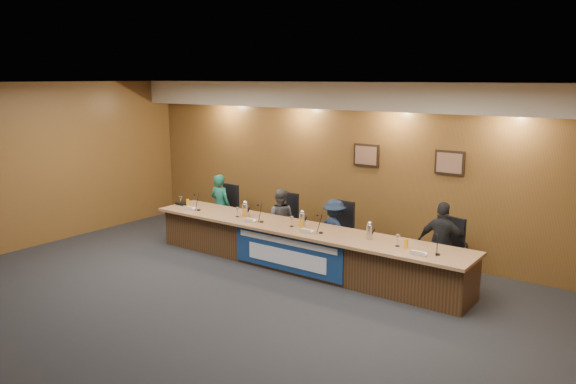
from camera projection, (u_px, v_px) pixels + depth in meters
name	position (u px, v px, depth m)	size (l,w,h in m)	color
floor	(204.00, 313.00, 7.95)	(10.00, 10.00, 0.00)	black
ceiling	(197.00, 84.00, 7.30)	(10.00, 8.00, 0.04)	silver
wall_back	(348.00, 166.00, 10.79)	(10.00, 0.04, 3.20)	brown
wall_left	(9.00, 169.00, 10.51)	(0.04, 8.00, 3.20)	brown
soffit	(343.00, 96.00, 10.32)	(10.00, 0.50, 0.50)	beige
dais_body	(301.00, 249.00, 9.78)	(6.00, 0.80, 0.70)	#422A15
dais_top	(299.00, 229.00, 9.66)	(6.10, 0.95, 0.05)	#976A45
banner	(287.00, 253.00, 9.44)	(2.20, 0.02, 0.65)	navy
banner_text_upper	(286.00, 242.00, 9.39)	(2.00, 0.01, 0.10)	silver
banner_text_lower	(286.00, 258.00, 9.45)	(1.60, 0.01, 0.28)	silver
wall_photo_left	(366.00, 155.00, 10.49)	(0.52, 0.04, 0.42)	black
wall_photo_right	(450.00, 163.00, 9.57)	(0.52, 0.04, 0.42)	black
panelist_a	(220.00, 206.00, 11.64)	(0.48, 0.32, 1.33)	#165644
panelist_b	(280.00, 220.00, 10.76)	(0.59, 0.46, 1.20)	#46464A
panelist_c	(334.00, 231.00, 10.06)	(0.75, 0.43, 1.16)	#132037
panelist_d	(442.00, 244.00, 8.89)	(0.80, 0.33, 1.37)	black
office_chair_a	(224.00, 213.00, 11.76)	(0.48, 0.48, 0.08)	black
office_chair_b	(283.00, 225.00, 10.87)	(0.48, 0.48, 0.08)	black
office_chair_c	(337.00, 235.00, 10.16)	(0.48, 0.48, 0.08)	black
office_chair_d	(444.00, 255.00, 9.01)	(0.48, 0.48, 0.08)	black
nameplate_a	(188.00, 208.00, 10.90)	(0.24, 0.06, 0.09)	white
microphone_a	(199.00, 210.00, 10.87)	(0.07, 0.07, 0.02)	black
juice_glass_a	(188.00, 203.00, 11.18)	(0.06, 0.06, 0.15)	orange
water_glass_a	(181.00, 201.00, 11.30)	(0.08, 0.08, 0.18)	silver
nameplate_b	(248.00, 220.00, 9.99)	(0.24, 0.06, 0.09)	white
microphone_b	(262.00, 222.00, 9.98)	(0.07, 0.07, 0.02)	black
juice_glass_b	(245.00, 213.00, 10.31)	(0.06, 0.06, 0.15)	orange
water_glass_b	(237.00, 212.00, 10.35)	(0.08, 0.08, 0.18)	silver
nameplate_c	(305.00, 230.00, 9.28)	(0.24, 0.06, 0.09)	white
microphone_c	(321.00, 233.00, 9.28)	(0.07, 0.07, 0.02)	black
juice_glass_c	(301.00, 224.00, 9.56)	(0.06, 0.06, 0.15)	orange
water_glass_c	(292.00, 222.00, 9.67)	(0.08, 0.08, 0.18)	silver
nameplate_d	(417.00, 253.00, 8.10)	(0.24, 0.06, 0.09)	white
microphone_d	(438.00, 254.00, 8.14)	(0.07, 0.07, 0.02)	black
juice_glass_d	(406.00, 244.00, 8.44)	(0.06, 0.06, 0.15)	orange
water_glass_d	(398.00, 241.00, 8.54)	(0.08, 0.08, 0.18)	silver
carafe_left	(245.00, 210.00, 10.42)	(0.13, 0.13, 0.22)	silver
carafe_mid	(302.00, 220.00, 9.72)	(0.11, 0.11, 0.22)	silver
carafe_right	(370.00, 232.00, 8.91)	(0.11, 0.11, 0.24)	silver
speakerphone	(183.00, 204.00, 11.33)	(0.32, 0.32, 0.05)	black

